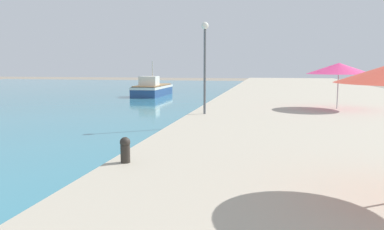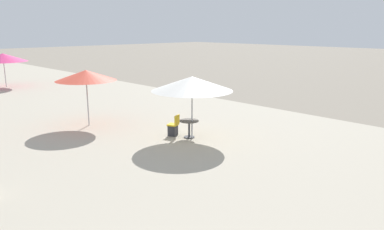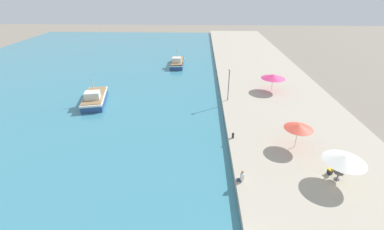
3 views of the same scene
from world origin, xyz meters
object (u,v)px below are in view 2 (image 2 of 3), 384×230
at_px(cafe_umbrella_pink, 192,84).
at_px(cafe_umbrella_white, 86,75).
at_px(cafe_chair_left, 173,128).
at_px(cafe_table, 189,125).
at_px(cafe_umbrella_striped, 3,57).

height_order(cafe_umbrella_pink, cafe_umbrella_white, cafe_umbrella_white).
relative_size(cafe_umbrella_pink, cafe_umbrella_white, 1.19).
bearing_deg(cafe_chair_left, cafe_umbrella_white, 89.17).
bearing_deg(cafe_umbrella_pink, cafe_umbrella_white, 112.04).
bearing_deg(cafe_table, cafe_umbrella_pink, -94.25).
xyz_separation_m(cafe_umbrella_pink, cafe_umbrella_striped, (-0.73, 20.02, -0.02)).
xyz_separation_m(cafe_umbrella_striped, cafe_chair_left, (0.45, -19.17, -1.95)).
distance_m(cafe_umbrella_white, cafe_table, 5.45).
height_order(cafe_umbrella_striped, cafe_table, cafe_umbrella_striped).
bearing_deg(cafe_umbrella_striped, cafe_chair_left, -88.65).
bearing_deg(cafe_umbrella_white, cafe_table, -67.03).
relative_size(cafe_umbrella_striped, cafe_table, 4.43).
relative_size(cafe_umbrella_pink, cafe_table, 4.12).
xyz_separation_m(cafe_table, cafe_chair_left, (-0.29, 0.66, -0.21)).
bearing_deg(cafe_umbrella_pink, cafe_umbrella_striped, 92.08).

